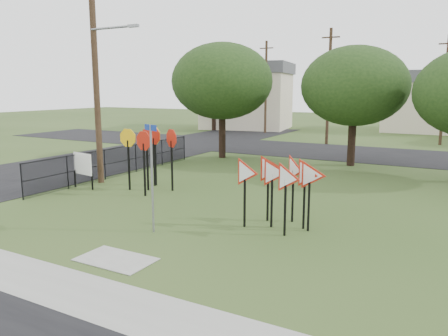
# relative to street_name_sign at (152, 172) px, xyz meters

# --- Properties ---
(ground) EXTENTS (140.00, 140.00, 0.00)m
(ground) POSITION_rel_street_name_sign_xyz_m (0.54, 0.12, -1.90)
(ground) COLOR #2C451A
(sidewalk) EXTENTS (30.00, 1.60, 0.02)m
(sidewalk) POSITION_rel_street_name_sign_xyz_m (0.54, -4.08, -1.89)
(sidewalk) COLOR gray
(sidewalk) RESTS_ON ground
(planting_strip) EXTENTS (30.00, 0.80, 0.02)m
(planting_strip) POSITION_rel_street_name_sign_xyz_m (0.54, -5.28, -1.89)
(planting_strip) COLOR #2C451A
(planting_strip) RESTS_ON ground
(street_left) EXTENTS (8.00, 50.00, 0.02)m
(street_left) POSITION_rel_street_name_sign_xyz_m (-11.46, 10.12, -1.89)
(street_left) COLOR black
(street_left) RESTS_ON ground
(street_far) EXTENTS (60.00, 8.00, 0.02)m
(street_far) POSITION_rel_street_name_sign_xyz_m (0.54, 20.12, -1.89)
(street_far) COLOR black
(street_far) RESTS_ON ground
(curb_pad) EXTENTS (2.00, 1.20, 0.02)m
(curb_pad) POSITION_rel_street_name_sign_xyz_m (0.54, -2.28, -1.89)
(curb_pad) COLOR gray
(curb_pad) RESTS_ON ground
(street_name_sign) EXTENTS (0.65, 0.28, 3.34)m
(street_name_sign) POSITION_rel_street_name_sign_xyz_m (0.00, 0.00, 0.00)
(street_name_sign) COLOR gray
(street_name_sign) RESTS_ON ground
(stop_sign_cluster) EXTENTS (2.56, 2.08, 2.72)m
(stop_sign_cluster) POSITION_rel_street_name_sign_xyz_m (-3.74, 4.61, 0.10)
(stop_sign_cluster) COLOR black
(stop_sign_cluster) RESTS_ON ground
(yield_sign_cluster) EXTENTS (2.94, 1.89, 2.29)m
(yield_sign_cluster) POSITION_rel_street_name_sign_xyz_m (3.30, 2.38, -0.20)
(yield_sign_cluster) COLOR black
(yield_sign_cluster) RESTS_ON ground
(info_board) EXTENTS (1.26, 0.25, 1.59)m
(info_board) POSITION_rel_street_name_sign_xyz_m (-6.51, 3.31, -0.84)
(info_board) COLOR black
(info_board) RESTS_ON ground
(utility_pole_main) EXTENTS (3.55, 0.33, 10.00)m
(utility_pole_main) POSITION_rel_street_name_sign_xyz_m (-6.70, 4.62, 3.32)
(utility_pole_main) COLOR #432F1E
(utility_pole_main) RESTS_ON ground
(far_pole_a) EXTENTS (1.40, 0.24, 9.00)m
(far_pole_a) POSITION_rel_street_name_sign_xyz_m (-1.46, 24.12, 2.70)
(far_pole_a) COLOR #432F1E
(far_pole_a) RESTS_ON ground
(far_pole_b) EXTENTS (1.40, 0.24, 8.50)m
(far_pole_b) POSITION_rel_street_name_sign_xyz_m (6.54, 28.12, 2.45)
(far_pole_b) COLOR #432F1E
(far_pole_b) RESTS_ON ground
(far_pole_c) EXTENTS (1.40, 0.24, 9.00)m
(far_pole_c) POSITION_rel_street_name_sign_xyz_m (-9.46, 30.12, 2.70)
(far_pole_c) COLOR #432F1E
(far_pole_c) RESTS_ON ground
(fence_run) EXTENTS (0.05, 11.55, 1.50)m
(fence_run) POSITION_rel_street_name_sign_xyz_m (-7.06, 6.37, -1.11)
(fence_run) COLOR black
(fence_run) RESTS_ON ground
(house_left) EXTENTS (10.58, 8.88, 7.20)m
(house_left) POSITION_rel_street_name_sign_xyz_m (-13.46, 34.12, 1.75)
(house_left) COLOR beige
(house_left) RESTS_ON ground
(house_mid) EXTENTS (8.40, 8.40, 6.20)m
(house_mid) POSITION_rel_street_name_sign_xyz_m (4.54, 40.12, 1.25)
(house_mid) COLOR beige
(house_mid) RESTS_ON ground
(tree_near_left) EXTENTS (6.40, 6.40, 7.27)m
(tree_near_left) POSITION_rel_street_name_sign_xyz_m (-5.46, 14.12, 2.96)
(tree_near_left) COLOR black
(tree_near_left) RESTS_ON ground
(tree_near_mid) EXTENTS (6.00, 6.00, 6.80)m
(tree_near_mid) POSITION_rel_street_name_sign_xyz_m (2.54, 15.12, 2.64)
(tree_near_mid) COLOR black
(tree_near_mid) RESTS_ON ground
(tree_far_left) EXTENTS (6.80, 6.80, 7.73)m
(tree_far_left) POSITION_rel_street_name_sign_xyz_m (-15.46, 30.12, 3.28)
(tree_far_left) COLOR black
(tree_far_left) RESTS_ON ground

